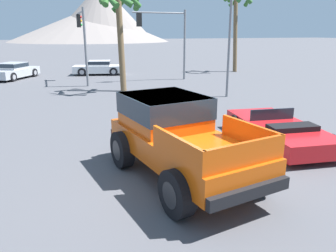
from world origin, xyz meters
The scene contains 10 objects.
ground_plane centered at (0.00, 0.00, 0.00)m, with size 320.00×320.00×0.00m, color #4C4C51.
orange_pickup_truck centered at (0.03, -0.08, 1.11)m, with size 2.90×5.09×1.96m.
red_convertible_car centered at (4.08, 0.94, 0.43)m, with size 2.49×4.57×1.04m.
parked_car_silver centered at (-5.09, 20.74, 0.63)m, with size 3.77×4.71×1.24m.
parked_car_white centered at (1.50, 20.98, 0.61)m, with size 4.45×2.75×1.18m.
traffic_light_main centered at (-0.19, 16.49, 3.52)m, with size 0.38×3.51×5.02m.
traffic_light_crosswalk centered at (5.54, 15.86, 3.58)m, with size 4.05×0.38×5.07m.
street_lamp_post centered at (6.64, 8.56, 5.03)m, with size 0.90×0.24×8.48m.
palm_tree_tall centered at (13.55, 18.91, 5.42)m, with size 2.76×2.83×7.23m.
palm_tree_short centered at (1.58, 12.40, 4.61)m, with size 2.71×2.81×6.08m.
Camera 1 is at (-2.89, -7.31, 3.52)m, focal length 35.00 mm.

